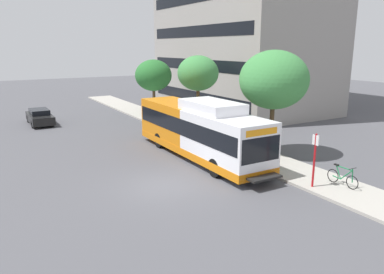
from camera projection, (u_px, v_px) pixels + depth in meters
The scene contains 9 objects.
ground_plane at pixel (111, 148), 24.97m from camera, with size 120.00×120.00×0.00m, color #4C4C51.
sidewalk_curb at pixel (214, 141), 26.72m from camera, with size 3.00×56.00×0.14m, color #A8A399.
transit_bus at pixel (199, 130), 22.61m from camera, with size 2.58×12.25×3.65m.
bus_stop_sign_pole at pixel (315, 156), 17.42m from camera, with size 0.10×0.36×2.60m.
bicycle_parked at pixel (343, 177), 17.82m from camera, with size 0.52×1.76×1.02m.
street_tree_near_stop at pixel (274, 80), 22.30m from camera, with size 4.17×4.17×6.35m.
street_tree_mid_block at pixel (198, 73), 29.08m from camera, with size 3.23×3.23×5.87m.
street_tree_far_block at pixel (153, 75), 36.51m from camera, with size 3.60×3.60×5.30m.
parked_car_far_lane at pixel (40, 117), 32.62m from camera, with size 1.80×4.50×1.33m.
Camera 1 is at (-7.46, -15.54, 6.66)m, focal length 34.76 mm.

